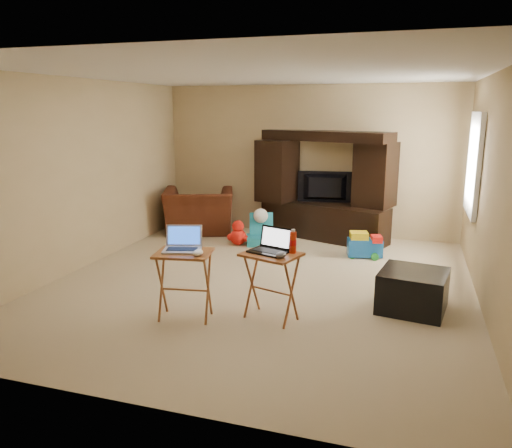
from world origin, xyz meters
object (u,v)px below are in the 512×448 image
(child_rocker, at_px, (259,229))
(laptop_left, at_px, (182,239))
(television, at_px, (325,187))
(recliner, at_px, (199,211))
(laptop_right, at_px, (268,241))
(push_toy, at_px, (365,244))
(water_bottle, at_px, (293,242))
(mouse_left, at_px, (198,253))
(plush_toy, at_px, (238,233))
(mouse_right, at_px, (281,255))
(tray_table_left, at_px, (185,285))
(entertainment_center, at_px, (324,186))
(ottoman, at_px, (413,291))
(tray_table_right, at_px, (271,286))

(child_rocker, height_order, laptop_left, laptop_left)
(television, distance_m, recliner, 2.20)
(child_rocker, bearing_deg, laptop_right, -90.40)
(push_toy, distance_m, water_bottle, 2.57)
(mouse_left, bearing_deg, plush_toy, 102.09)
(child_rocker, relative_size, laptop_right, 1.36)
(laptop_left, height_order, water_bottle, laptop_left)
(push_toy, bearing_deg, television, 115.14)
(television, relative_size, mouse_right, 6.30)
(tray_table_left, xyz_separation_m, water_bottle, (1.04, 0.33, 0.45))
(entertainment_center, relative_size, water_bottle, 10.01)
(tray_table_left, bearing_deg, ottoman, 13.39)
(recliner, xyz_separation_m, tray_table_right, (2.21, -3.19, -0.03))
(plush_toy, bearing_deg, entertainment_center, 34.72)
(mouse_right, bearing_deg, mouse_left, -165.83)
(tray_table_left, xyz_separation_m, mouse_left, (0.19, -0.07, 0.38))
(tray_table_right, xyz_separation_m, laptop_left, (-0.87, -0.22, 0.48))
(plush_toy, height_order, water_bottle, water_bottle)
(entertainment_center, relative_size, television, 2.41)
(entertainment_center, distance_m, mouse_left, 3.80)
(push_toy, height_order, water_bottle, water_bottle)
(tray_table_left, distance_m, laptop_left, 0.48)
(plush_toy, relative_size, tray_table_right, 0.57)
(water_bottle, bearing_deg, laptop_right, -165.96)
(recliner, bearing_deg, water_bottle, 106.71)
(television, distance_m, mouse_left, 3.84)
(water_bottle, bearing_deg, entertainment_center, 94.64)
(laptop_left, distance_m, mouse_left, 0.26)
(mouse_left, bearing_deg, tray_table_left, 159.78)
(recliner, relative_size, laptop_left, 3.14)
(recliner, relative_size, tray_table_right, 1.67)
(tray_table_right, bearing_deg, tray_table_left, -146.17)
(plush_toy, height_order, mouse_left, mouse_left)
(ottoman, relative_size, mouse_left, 4.64)
(push_toy, xyz_separation_m, tray_table_right, (-0.70, -2.53, 0.16))
(child_rocker, xyz_separation_m, mouse_left, (0.32, -3.03, 0.49))
(recliner, bearing_deg, television, 166.51)
(television, bearing_deg, plush_toy, 27.92)
(television, bearing_deg, laptop_left, 69.59)
(child_rocker, bearing_deg, plush_toy, -179.21)
(tray_table_left, height_order, water_bottle, water_bottle)
(tray_table_right, bearing_deg, recliner, 142.14)
(child_rocker, relative_size, tray_table_left, 0.70)
(television, relative_size, laptop_right, 2.45)
(entertainment_center, relative_size, push_toy, 4.32)
(ottoman, bearing_deg, push_toy, 110.25)
(ottoman, bearing_deg, child_rocker, 139.29)
(child_rocker, distance_m, laptop_left, 2.99)
(plush_toy, xyz_separation_m, mouse_right, (1.41, -2.72, 0.53))
(tray_table_left, bearing_deg, laptop_left, 125.57)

